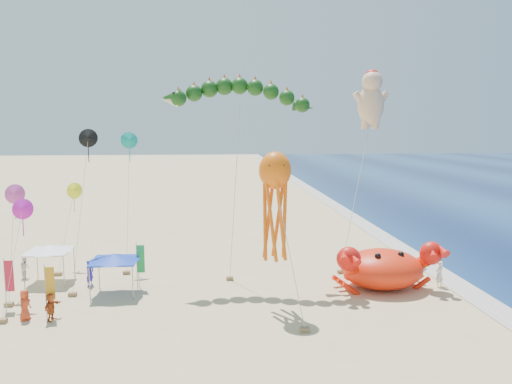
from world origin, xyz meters
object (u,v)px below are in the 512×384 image
(dragon_kite, at_px, (238,99))
(canopy_white, at_px, (49,248))
(crab_inflatable, at_px, (383,267))
(cherub_kite, at_px, (371,98))
(octopus_kite, at_px, (275,198))
(canopy_blue, at_px, (114,258))

(dragon_kite, distance_m, canopy_white, 16.98)
(crab_inflatable, xyz_separation_m, canopy_white, (-23.00, 3.47, 0.98))
(crab_inflatable, distance_m, cherub_kite, 16.11)
(crab_inflatable, height_order, canopy_white, crab_inflatable)
(dragon_kite, bearing_deg, octopus_kite, -73.42)
(crab_inflatable, height_order, octopus_kite, octopus_kite)
(dragon_kite, height_order, cherub_kite, cherub_kite)
(canopy_blue, height_order, canopy_white, same)
(canopy_blue, bearing_deg, octopus_kite, -18.46)
(dragon_kite, distance_m, cherub_kite, 13.90)
(dragon_kite, relative_size, octopus_kite, 1.48)
(cherub_kite, xyz_separation_m, canopy_blue, (-20.21, -10.01, -10.96))
(crab_inflatable, distance_m, octopus_kite, 9.82)
(canopy_blue, bearing_deg, dragon_kite, 18.83)
(canopy_white, bearing_deg, octopus_kite, -22.46)
(dragon_kite, xyz_separation_m, octopus_kite, (1.85, -6.23, -6.12))
(crab_inflatable, bearing_deg, dragon_kite, 160.51)
(cherub_kite, height_order, canopy_white, cherub_kite)
(dragon_kite, bearing_deg, cherub_kite, 31.09)
(crab_inflatable, xyz_separation_m, octopus_kite, (-7.77, -2.82, 5.31))
(crab_inflatable, relative_size, canopy_white, 2.40)
(crab_inflatable, xyz_separation_m, canopy_blue, (-17.94, 0.57, 0.98))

